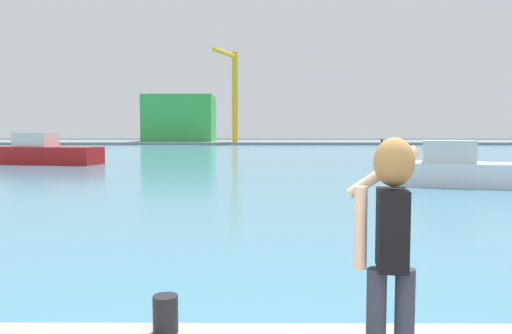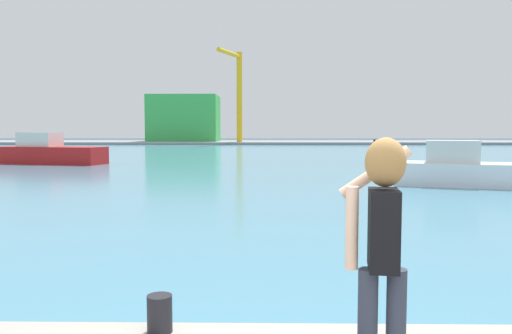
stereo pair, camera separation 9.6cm
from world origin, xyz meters
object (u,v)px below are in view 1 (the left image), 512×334
harbor_bollard (165,314)px  person_photographer (390,234)px  boat_moored_2 (463,170)px  warehouse_left (180,118)px  port_crane (233,88)px  boat_moored (45,153)px

harbor_bollard → person_photographer: bearing=-26.1°
boat_moored_2 → person_photographer: bearing=-95.6°
boat_moored_2 → harbor_bollard: bearing=-101.2°
warehouse_left → boat_moored_2: bearing=-71.8°
warehouse_left → port_crane: port_crane is taller
boat_moored → warehouse_left: warehouse_left is taller
person_photographer → harbor_bollard: person_photographer is taller
harbor_bollard → port_crane: size_ratio=0.02×
person_photographer → boat_moored_2: person_photographer is taller
person_photographer → boat_moored: 36.29m
boat_moored → port_crane: port_crane is taller
person_photographer → boat_moored: person_photographer is taller
harbor_bollard → boat_moored_2: (9.72, 17.35, -0.07)m
person_photographer → boat_moored_2: (7.97, 18.21, -0.96)m
boat_moored_2 → warehouse_left: 76.66m
warehouse_left → port_crane: bearing=-35.9°
person_photographer → warehouse_left: size_ratio=0.14×
boat_moored → boat_moored_2: size_ratio=1.25×
boat_moored_2 → warehouse_left: warehouse_left is taller
boat_moored_2 → port_crane: (-13.42, 65.16, 9.02)m
boat_moored_2 → port_crane: bearing=119.7°
boat_moored → boat_moored_2: bearing=-16.5°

